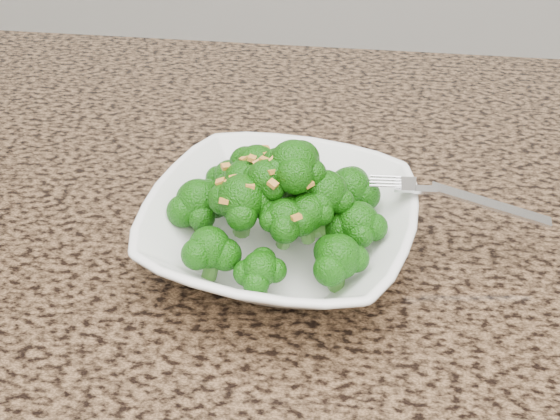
# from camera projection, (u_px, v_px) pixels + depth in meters

# --- Properties ---
(granite_counter) EXTENTS (1.64, 1.04, 0.03)m
(granite_counter) POSITION_uv_depth(u_px,v_px,m) (234.00, 312.00, 0.59)
(granite_counter) COLOR brown
(granite_counter) RESTS_ON cabinet
(bowl) EXTENTS (0.27, 0.27, 0.06)m
(bowl) POSITION_uv_depth(u_px,v_px,m) (280.00, 230.00, 0.61)
(bowl) COLOR white
(bowl) RESTS_ON granite_counter
(broccoli_pile) EXTENTS (0.21, 0.21, 0.07)m
(broccoli_pile) POSITION_uv_depth(u_px,v_px,m) (280.00, 169.00, 0.58)
(broccoli_pile) COLOR #16600A
(broccoli_pile) RESTS_ON bowl
(garlic_topping) EXTENTS (0.12, 0.12, 0.01)m
(garlic_topping) POSITION_uv_depth(u_px,v_px,m) (280.00, 128.00, 0.55)
(garlic_topping) COLOR gold
(garlic_topping) RESTS_ON broccoli_pile
(fork) EXTENTS (0.18, 0.04, 0.01)m
(fork) POSITION_uv_depth(u_px,v_px,m) (430.00, 190.00, 0.60)
(fork) COLOR silver
(fork) RESTS_ON bowl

